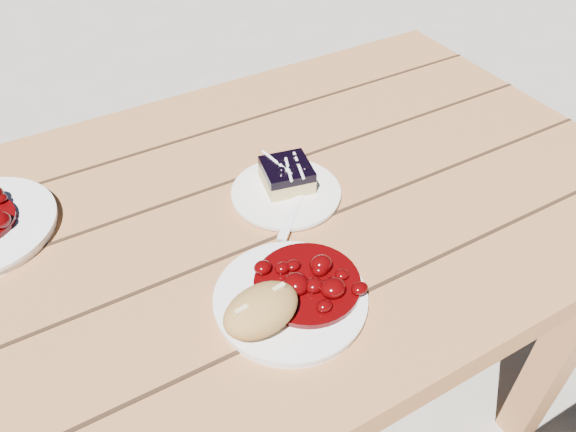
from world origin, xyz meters
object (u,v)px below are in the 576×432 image
picnic_table (80,347)px  bread_roll (261,310)px  main_plate (290,300)px  blueberry_cake (287,174)px  dessert_plate (286,194)px

picnic_table → bread_roll: size_ratio=18.56×
main_plate → blueberry_cake: bearing=61.5°
main_plate → bread_roll: bread_roll is taller
picnic_table → main_plate: bearing=-36.3°
bread_roll → dessert_plate: 0.28m
bread_roll → blueberry_cake: bearing=53.9°
bread_roll → blueberry_cake: (0.17, 0.24, -0.01)m
main_plate → dessert_plate: (0.11, 0.20, -0.00)m
main_plate → bread_roll: (-0.05, -0.02, 0.04)m
main_plate → dessert_plate: 0.23m
picnic_table → main_plate: main_plate is taller
bread_roll → blueberry_cake: size_ratio=1.17×
main_plate → dessert_plate: bearing=61.9°
dessert_plate → blueberry_cake: blueberry_cake is taller
picnic_table → main_plate: 0.39m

